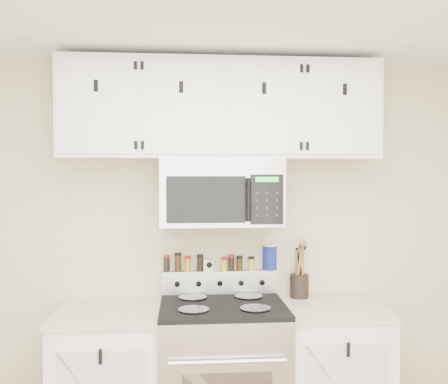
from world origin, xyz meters
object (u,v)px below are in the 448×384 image
utensil_crock (299,284)px  microwave (221,192)px  range (223,378)px  salt_canister (270,257)px

utensil_crock → microwave: bearing=-168.8°
range → microwave: 1.15m
range → utensil_crock: 0.78m
utensil_crock → range: bearing=-156.4°
range → microwave: (0.00, 0.13, 1.14)m
microwave → salt_canister: size_ratio=4.41×
range → microwave: size_ratio=1.45×
range → salt_canister: salt_canister is taller
microwave → utensil_crock: bearing=11.2°
range → utensil_crock: (0.53, 0.23, 0.52)m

